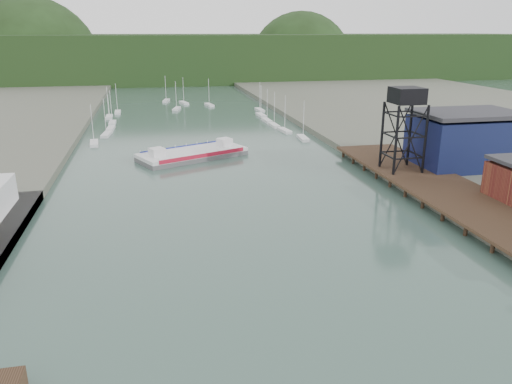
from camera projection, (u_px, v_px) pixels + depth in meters
name	position (u px, v px, depth m)	size (l,w,h in m)	color
east_pier	(446.00, 190.00, 86.82)	(14.00, 70.00, 2.45)	black
lift_tower	(407.00, 101.00, 94.29)	(6.50, 6.50, 16.00)	black
blue_shed	(465.00, 140.00, 101.72)	(20.50, 14.50, 11.30)	#0C1A35
marina_sailboats	(190.00, 118.00, 167.11)	(57.71, 92.65, 0.90)	silver
distant_hills	(162.00, 60.00, 314.87)	(500.00, 120.00, 80.00)	black
chain_ferry	(193.00, 154.00, 115.85)	(26.55, 19.20, 3.55)	#555558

